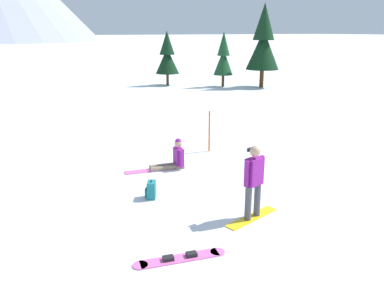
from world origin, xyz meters
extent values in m
plane|color=white|center=(0.00, 0.00, 0.00)|extent=(800.00, 800.00, 0.00)
cube|color=yellow|center=(-3.00, -0.28, 0.01)|extent=(1.54, 0.65, 0.02)
cylinder|color=#4C4C51|center=(-3.15, -0.32, 0.42)|extent=(0.15, 0.15, 0.80)
cylinder|color=#4C4C51|center=(-2.84, -0.24, 0.42)|extent=(0.15, 0.15, 0.80)
cube|color=#8C1E8C|center=(-3.00, -0.28, 1.12)|extent=(0.45, 0.33, 0.61)
cylinder|color=#8C1E8C|center=(-3.25, -0.34, 1.14)|extent=(0.11, 0.11, 0.58)
cylinder|color=#8C1E8C|center=(-2.75, -0.22, 1.14)|extent=(0.11, 0.11, 0.58)
sphere|color=tan|center=(-3.00, -0.28, 1.59)|extent=(0.24, 0.24, 0.24)
cube|color=black|center=(-3.03, -0.14, 1.60)|extent=(0.17, 0.08, 0.08)
cube|color=gray|center=(-2.96, 3.56, 0.05)|extent=(0.34, 0.40, 0.10)
cylinder|color=gray|center=(-3.47, 3.55, 0.07)|extent=(0.81, 0.27, 0.14)
cylinder|color=gray|center=(-3.44, 3.75, 0.07)|extent=(0.81, 0.27, 0.14)
cube|color=pink|center=(-3.85, 3.71, 0.01)|extent=(1.57, 0.53, 0.02)
cube|color=#8C1E8C|center=(-2.96, 3.56, 0.36)|extent=(0.30, 0.43, 0.53)
cylinder|color=#8C1E8C|center=(-3.00, 3.31, 0.37)|extent=(0.11, 0.11, 0.52)
cylinder|color=#8C1E8C|center=(-2.92, 3.82, 0.37)|extent=(0.11, 0.11, 0.52)
sphere|color=tan|center=(-2.96, 3.56, 0.79)|extent=(0.24, 0.24, 0.24)
sphere|color=#8C1E8C|center=(-2.96, 3.56, 0.84)|extent=(0.20, 0.20, 0.20)
cube|color=pink|center=(-5.18, -0.99, 0.01)|extent=(1.52, 0.56, 0.02)
cylinder|color=pink|center=(-4.44, -1.13, 0.01)|extent=(0.33, 0.33, 0.02)
cylinder|color=pink|center=(-5.91, -0.85, 0.01)|extent=(0.33, 0.33, 0.02)
cube|color=black|center=(-4.96, -1.03, 0.06)|extent=(0.22, 0.18, 0.07)
cube|color=black|center=(-5.40, -0.95, 0.06)|extent=(0.22, 0.18, 0.07)
cube|color=#1E7A7F|center=(-4.57, 1.83, 0.22)|extent=(0.33, 0.38, 0.44)
cube|color=#165B5F|center=(-4.69, 1.89, 0.15)|extent=(0.16, 0.22, 0.20)
cylinder|color=black|center=(-4.57, 1.83, 0.46)|extent=(0.08, 0.12, 0.02)
cylinder|color=orange|center=(-1.25, 4.60, 0.72)|extent=(0.06, 0.06, 1.44)
cylinder|color=#472D19|center=(4.73, 21.08, 0.45)|extent=(0.21, 0.21, 0.91)
cone|color=black|center=(4.73, 21.08, 1.88)|extent=(1.80, 1.80, 1.93)
cone|color=black|center=(4.73, 21.08, 3.23)|extent=(1.17, 1.17, 1.77)
cylinder|color=#472D19|center=(8.09, 18.36, 0.45)|extent=(0.20, 0.20, 0.90)
cone|color=#194723|center=(8.09, 18.36, 1.85)|extent=(1.45, 1.45, 1.91)
cone|color=#194723|center=(8.09, 18.36, 3.19)|extent=(0.94, 0.94, 1.75)
cylinder|color=#472D19|center=(10.46, 16.72, 0.67)|extent=(0.30, 0.30, 1.33)
cone|color=black|center=(10.46, 16.72, 2.75)|extent=(2.42, 2.42, 2.84)
cone|color=black|center=(10.46, 16.72, 4.74)|extent=(1.57, 1.57, 2.60)
camera|label=1|loc=(-7.98, -6.71, 4.08)|focal=36.51mm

